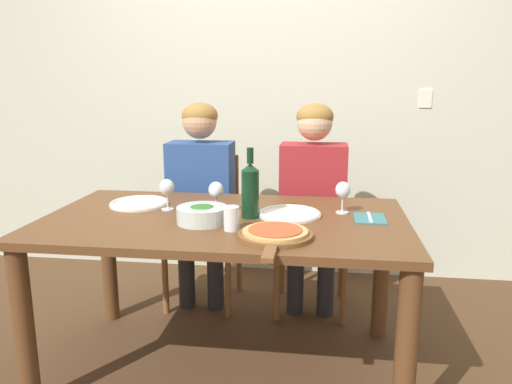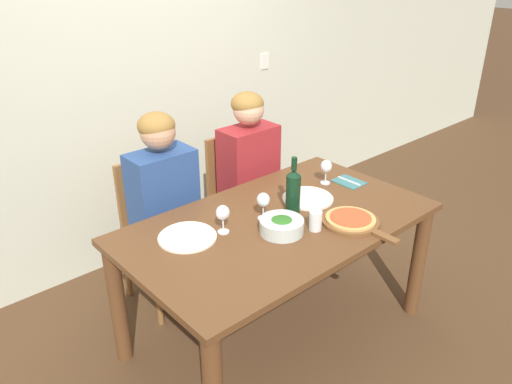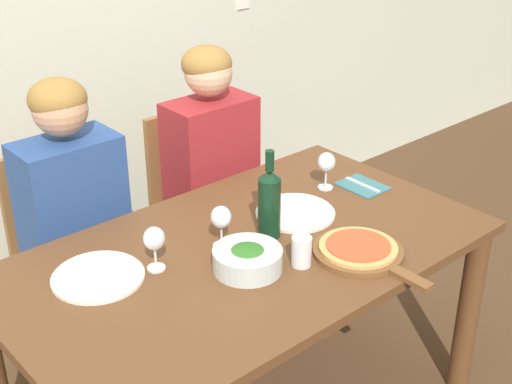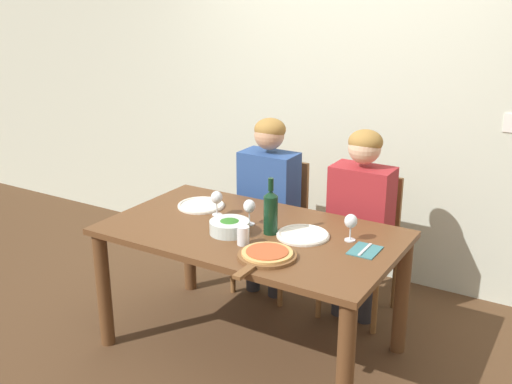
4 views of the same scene
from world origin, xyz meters
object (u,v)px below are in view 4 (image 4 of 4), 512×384
(chair_right, at_px, (364,239))
(person_man, at_px, (360,208))
(chair_left, at_px, (275,220))
(dinner_plate_right, at_px, (303,235))
(water_tumbler, at_px, (243,235))
(dinner_plate_left, at_px, (201,205))
(pizza_on_board, at_px, (266,255))
(wine_bottle, at_px, (271,211))
(wine_glass_left, at_px, (217,199))
(person_woman, at_px, (268,190))
(wine_glass_right, at_px, (351,222))
(wine_glass_centre, at_px, (249,207))
(fork_on_napkin, at_px, (365,250))
(broccoli_bowl, at_px, (230,227))

(chair_right, xyz_separation_m, person_man, (0.00, -0.11, 0.25))
(chair_left, relative_size, person_man, 0.73)
(dinner_plate_right, distance_m, water_tumbler, 0.34)
(chair_left, height_order, dinner_plate_right, chair_left)
(person_man, relative_size, dinner_plate_left, 4.26)
(person_man, bearing_deg, chair_left, 170.77)
(pizza_on_board, bearing_deg, wine_bottle, 115.95)
(pizza_on_board, bearing_deg, chair_left, 117.00)
(dinner_plate_left, height_order, wine_glass_left, wine_glass_left)
(chair_left, xyz_separation_m, person_woman, (-0.00, -0.11, 0.25))
(chair_right, height_order, pizza_on_board, chair_right)
(wine_glass_right, xyz_separation_m, wine_glass_centre, (-0.59, -0.08, 0.00))
(chair_left, height_order, person_man, person_man)
(chair_left, height_order, wine_glass_centre, chair_left)
(chair_right, height_order, wine_bottle, wine_bottle)
(wine_glass_centre, distance_m, fork_on_napkin, 0.71)
(fork_on_napkin, bearing_deg, pizza_on_board, -139.70)
(broccoli_bowl, distance_m, wine_glass_centre, 0.18)
(dinner_plate_right, bearing_deg, water_tumbler, -130.84)
(person_woman, relative_size, wine_glass_centre, 8.23)
(water_tumbler, bearing_deg, broccoli_bowl, 147.71)
(fork_on_napkin, bearing_deg, wine_glass_centre, 179.39)
(person_man, bearing_deg, wine_bottle, -112.23)
(chair_left, distance_m, broccoli_bowl, 0.95)
(wine_glass_centre, bearing_deg, chair_left, 107.66)
(person_man, bearing_deg, broccoli_bowl, -121.04)
(dinner_plate_right, bearing_deg, dinner_plate_left, 172.45)
(wine_glass_right, distance_m, wine_glass_centre, 0.59)
(person_woman, xyz_separation_m, person_man, (0.67, 0.00, 0.00))
(wine_bottle, distance_m, pizza_on_board, 0.34)
(broccoli_bowl, bearing_deg, fork_on_napkin, 12.20)
(person_woman, distance_m, wine_bottle, 0.78)
(person_woman, xyz_separation_m, water_tumbler, (0.35, -0.87, 0.06))
(wine_glass_centre, bearing_deg, wine_glass_right, 7.80)
(dinner_plate_left, relative_size, wine_glass_right, 1.93)
(wine_glass_centre, bearing_deg, person_woman, 110.57)
(wine_glass_left, distance_m, water_tumbler, 0.47)
(chair_right, relative_size, wine_glass_left, 6.03)
(dinner_plate_right, bearing_deg, person_woman, 133.31)
(pizza_on_board, height_order, wine_glass_right, wine_glass_right)
(chair_left, bearing_deg, dinner_plate_right, -51.34)
(dinner_plate_left, distance_m, wine_glass_left, 0.21)
(person_woman, xyz_separation_m, wine_bottle, (0.40, -0.66, 0.14))
(wine_glass_centre, bearing_deg, fork_on_napkin, -0.61)
(chair_right, bearing_deg, water_tumbler, -108.03)
(dinner_plate_left, height_order, water_tumbler, water_tumbler)
(chair_right, distance_m, pizza_on_board, 1.10)
(chair_left, relative_size, pizza_on_board, 2.06)
(wine_bottle, distance_m, dinner_plate_right, 0.22)
(chair_left, xyz_separation_m, broccoli_bowl, (0.20, -0.88, 0.29))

